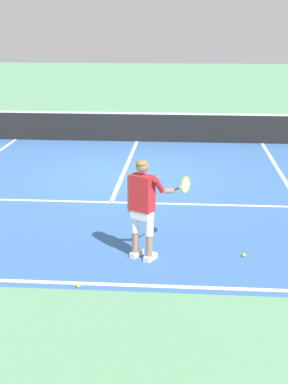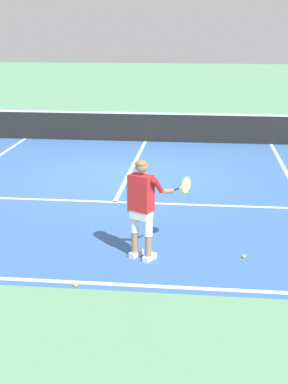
{
  "view_description": "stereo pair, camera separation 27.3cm",
  "coord_description": "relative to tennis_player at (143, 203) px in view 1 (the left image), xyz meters",
  "views": [
    {
      "loc": [
        1.59,
        -13.31,
        3.8
      ],
      "look_at": [
        0.92,
        -4.57,
        1.05
      ],
      "focal_mm": 50.82,
      "sensor_mm": 36.0,
      "label": 1
    },
    {
      "loc": [
        1.87,
        -13.28,
        3.8
      ],
      "look_at": [
        0.92,
        -4.57,
        1.05
      ],
      "focal_mm": 50.82,
      "sensor_mm": 36.0,
      "label": 2
    }
  ],
  "objects": [
    {
      "name": "line_service",
      "position": [
        -0.94,
        2.89,
        -0.99
      ],
      "size": [
        8.23,
        0.1,
        0.01
      ],
      "primitive_type": "cube",
      "color": "white",
      "rests_on": "ground"
    },
    {
      "name": "line_centre_service",
      "position": [
        -0.94,
        6.09,
        -0.99
      ],
      "size": [
        0.1,
        6.4,
        0.01
      ],
      "primitive_type": "cube",
      "color": "white",
      "rests_on": "ground"
    },
    {
      "name": "tennis_ball_by_baseline",
      "position": [
        1.69,
        0.18,
        -0.96
      ],
      "size": [
        0.07,
        0.07,
        0.07
      ],
      "primitive_type": "sphere",
      "color": "#CCE02D",
      "rests_on": "ground"
    },
    {
      "name": "court_inner_surface",
      "position": [
        -0.94,
        4.15,
        -0.99
      ],
      "size": [
        10.98,
        10.69,
        0.0
      ],
      "primitive_type": "cube",
      "color": "#3866A8",
      "rests_on": "ground"
    },
    {
      "name": "line_baseline",
      "position": [
        -0.94,
        -1.0,
        -0.99
      ],
      "size": [
        10.98,
        0.1,
        0.01
      ],
      "primitive_type": "cube",
      "color": "white",
      "rests_on": "ground"
    },
    {
      "name": "tennis_player",
      "position": [
        0.0,
        0.0,
        0.0
      ],
      "size": [
        1.04,
        0.91,
        1.71
      ],
      "color": "white",
      "rests_on": "ground"
    },
    {
      "name": "ground_plane",
      "position": [
        -0.94,
        4.95,
        -0.99
      ],
      "size": [
        80.0,
        80.0,
        0.0
      ],
      "primitive_type": "plane",
      "color": "#609E70"
    },
    {
      "name": "tennis_ball_near_feet",
      "position": [
        -0.89,
        -1.14,
        -0.96
      ],
      "size": [
        0.07,
        0.07,
        0.07
      ],
      "primitive_type": "sphere",
      "color": "#CCE02D",
      "rests_on": "ground"
    },
    {
      "name": "tennis_net",
      "position": [
        -0.94,
        9.29,
        -0.49
      ],
      "size": [
        11.96,
        0.08,
        1.07
      ],
      "color": "#333338",
      "rests_on": "ground"
    }
  ]
}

